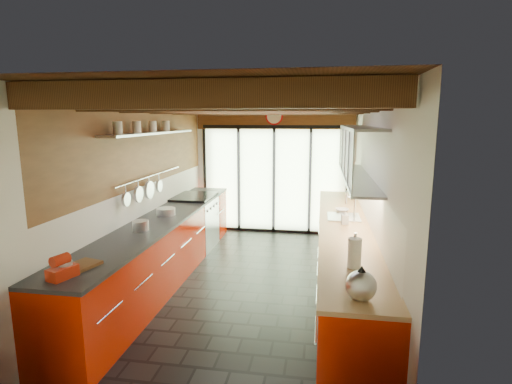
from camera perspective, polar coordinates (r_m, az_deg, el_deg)
ground at (r=5.80m, az=-0.78°, el=-12.97°), size 5.50×5.50×0.00m
room_shell at (r=5.36m, az=-0.82°, el=3.49°), size 5.50×5.50×5.50m
ceiling_beams at (r=5.70m, az=-0.15°, el=12.04°), size 3.14×5.06×4.90m
glass_door at (r=8.01m, az=2.60°, el=5.80°), size 2.95×0.10×2.90m
left_counter at (r=5.98m, az=-13.03°, el=-7.79°), size 0.68×5.00×0.92m
range_stove at (r=7.28m, az=-8.71°, el=-4.28°), size 0.66×0.90×0.97m
right_counter at (r=5.56m, az=12.42°, el=-9.15°), size 0.68×5.00×0.92m
sink_assembly at (r=5.80m, az=12.55°, el=-3.18°), size 0.45×0.52×0.43m
upper_cabinets_right at (r=5.58m, az=14.43°, el=5.46°), size 0.34×3.00×3.00m
left_wall_fixtures at (r=5.91m, az=-14.78°, el=6.00°), size 0.28×2.60×0.96m
stand_mixer at (r=3.94m, az=-25.89°, el=-9.79°), size 0.21×0.27×0.22m
pot_large at (r=5.21m, az=-16.15°, el=-4.63°), size 0.24×0.24×0.13m
pot_small at (r=5.94m, az=-12.76°, el=-2.76°), size 0.35×0.35×0.10m
cutting_board at (r=4.16m, az=-23.75°, el=-9.63°), size 0.31×0.38×0.03m
kettle at (r=3.26m, az=14.78°, el=-12.57°), size 0.27×0.31×0.28m
paper_towel at (r=3.87m, az=13.90°, el=-8.53°), size 0.17×0.17×0.34m
soap_bottle at (r=5.42m, az=12.59°, el=-3.51°), size 0.10×0.10×0.20m
bowl at (r=6.15m, az=12.21°, el=-2.56°), size 0.22×0.22×0.05m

